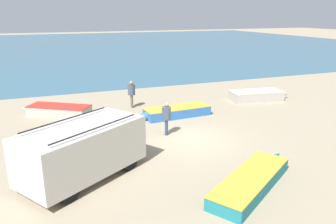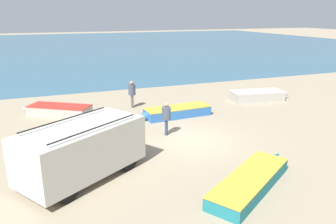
{
  "view_description": "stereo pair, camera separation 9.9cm",
  "coord_description": "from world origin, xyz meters",
  "px_view_note": "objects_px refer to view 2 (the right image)",
  "views": [
    {
      "loc": [
        -6.46,
        -13.54,
        5.98
      ],
      "look_at": [
        -0.5,
        1.79,
        1.0
      ],
      "focal_mm": 35.0,
      "sensor_mm": 36.0,
      "label": 1
    },
    {
      "loc": [
        -6.37,
        -13.57,
        5.98
      ],
      "look_at": [
        -0.5,
        1.79,
        1.0
      ],
      "focal_mm": 35.0,
      "sensor_mm": 36.0,
      "label": 2
    }
  ],
  "objects_px": {
    "fisherman_0": "(132,92)",
    "fishing_rowboat_1": "(57,110)",
    "parked_van": "(83,149)",
    "fishing_rowboat_0": "(259,95)",
    "fishing_rowboat_2": "(252,180)",
    "fishing_rowboat_3": "(175,112)",
    "fisherman_1": "(166,116)"
  },
  "relations": [
    {
      "from": "fishing_rowboat_1",
      "to": "fisherman_0",
      "type": "height_order",
      "value": "fisherman_0"
    },
    {
      "from": "fishing_rowboat_1",
      "to": "fishing_rowboat_2",
      "type": "bearing_deg",
      "value": 150.81
    },
    {
      "from": "fishing_rowboat_0",
      "to": "fishing_rowboat_2",
      "type": "bearing_deg",
      "value": -118.46
    },
    {
      "from": "parked_van",
      "to": "fishing_rowboat_3",
      "type": "relative_size",
      "value": 1.06
    },
    {
      "from": "parked_van",
      "to": "fishing_rowboat_0",
      "type": "relative_size",
      "value": 1.13
    },
    {
      "from": "fishing_rowboat_0",
      "to": "fishing_rowboat_1",
      "type": "xyz_separation_m",
      "value": [
        -13.65,
        1.38,
        -0.03
      ]
    },
    {
      "from": "parked_van",
      "to": "fishing_rowboat_0",
      "type": "bearing_deg",
      "value": -3.66
    },
    {
      "from": "parked_van",
      "to": "fishing_rowboat_1",
      "type": "relative_size",
      "value": 1.2
    },
    {
      "from": "parked_van",
      "to": "fishing_rowboat_2",
      "type": "bearing_deg",
      "value": -60.54
    },
    {
      "from": "fishing_rowboat_1",
      "to": "fishing_rowboat_3",
      "type": "distance_m",
      "value": 7.18
    },
    {
      "from": "fishing_rowboat_1",
      "to": "fisherman_0",
      "type": "relative_size",
      "value": 2.43
    },
    {
      "from": "fishing_rowboat_2",
      "to": "fishing_rowboat_3",
      "type": "height_order",
      "value": "fishing_rowboat_3"
    },
    {
      "from": "parked_van",
      "to": "fishing_rowboat_0",
      "type": "xyz_separation_m",
      "value": [
        13.12,
        7.26,
        -0.8
      ]
    },
    {
      "from": "fisherman_0",
      "to": "fishing_rowboat_1",
      "type": "bearing_deg",
      "value": -168.81
    },
    {
      "from": "fishing_rowboat_1",
      "to": "fishing_rowboat_2",
      "type": "height_order",
      "value": "fishing_rowboat_1"
    },
    {
      "from": "fishing_rowboat_2",
      "to": "fishing_rowboat_3",
      "type": "xyz_separation_m",
      "value": [
        0.57,
        8.72,
        0.03
      ]
    },
    {
      "from": "fishing_rowboat_1",
      "to": "parked_van",
      "type": "bearing_deg",
      "value": 126.79
    },
    {
      "from": "fishing_rowboat_1",
      "to": "fishing_rowboat_3",
      "type": "bearing_deg",
      "value": -169.97
    },
    {
      "from": "parked_van",
      "to": "fishing_rowboat_3",
      "type": "xyz_separation_m",
      "value": [
        6.06,
        5.81,
        -0.85
      ]
    },
    {
      "from": "fishing_rowboat_2",
      "to": "fishing_rowboat_3",
      "type": "relative_size",
      "value": 1.02
    },
    {
      "from": "fishing_rowboat_1",
      "to": "fisherman_1",
      "type": "xyz_separation_m",
      "value": [
        5.03,
        -5.53,
        0.71
      ]
    },
    {
      "from": "fishing_rowboat_0",
      "to": "fishing_rowboat_2",
      "type": "xyz_separation_m",
      "value": [
        -7.63,
        -10.17,
        -0.09
      ]
    },
    {
      "from": "fishing_rowboat_0",
      "to": "fishing_rowboat_2",
      "type": "distance_m",
      "value": 12.71
    },
    {
      "from": "fishing_rowboat_0",
      "to": "fisherman_1",
      "type": "distance_m",
      "value": 9.59
    },
    {
      "from": "fishing_rowboat_2",
      "to": "fisherman_1",
      "type": "height_order",
      "value": "fisherman_1"
    },
    {
      "from": "parked_van",
      "to": "fisherman_0",
      "type": "xyz_separation_m",
      "value": [
        4.18,
        8.65,
        -0.08
      ]
    },
    {
      "from": "fisherman_1",
      "to": "fishing_rowboat_0",
      "type": "bearing_deg",
      "value": 48.41
    },
    {
      "from": "fishing_rowboat_1",
      "to": "fishing_rowboat_3",
      "type": "height_order",
      "value": "fishing_rowboat_1"
    },
    {
      "from": "fishing_rowboat_0",
      "to": "fisherman_0",
      "type": "bearing_deg",
      "value": 179.53
    },
    {
      "from": "fishing_rowboat_3",
      "to": "fisherman_0",
      "type": "distance_m",
      "value": 3.5
    },
    {
      "from": "fishing_rowboat_0",
      "to": "fisherman_1",
      "type": "bearing_deg",
      "value": -145.91
    },
    {
      "from": "fishing_rowboat_0",
      "to": "fishing_rowboat_3",
      "type": "distance_m",
      "value": 7.2
    }
  ]
}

